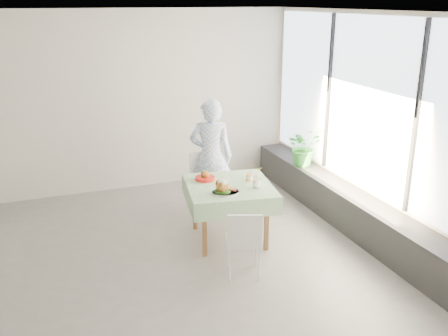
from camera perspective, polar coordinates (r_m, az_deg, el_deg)
name	(u,v)px	position (r m, az deg, el deg)	size (l,w,h in m)	color
floor	(143,261)	(6.03, -9.23, -10.48)	(6.00, 6.00, 0.00)	#615F5C
ceiling	(128,12)	(5.28, -10.86, 17.12)	(6.00, 6.00, 0.00)	white
wall_back	(105,104)	(7.90, -13.50, 7.13)	(6.00, 0.02, 2.80)	beige
wall_front	(213,250)	(3.23, -1.30, -9.30)	(6.00, 0.02, 2.80)	beige
wall_right	(368,124)	(6.69, 16.17, 4.86)	(0.02, 5.00, 2.80)	beige
window_pane	(368,105)	(6.62, 16.15, 6.94)	(0.01, 4.80, 2.18)	#D1E0F9
window_ledge	(348,208)	(6.93, 13.98, -4.50)	(0.40, 4.80, 0.50)	black
cafe_table	(229,206)	(6.28, 0.59, -4.33)	(1.19, 1.19, 0.74)	brown
chair_far	(208,196)	(7.11, -1.87, -3.17)	(0.41, 0.41, 0.87)	white
chair_near	(243,254)	(5.60, 2.23, -9.83)	(0.47, 0.47, 0.79)	white
diner	(211,156)	(7.01, -1.50, 1.33)	(0.60, 0.39, 1.65)	#8EA8E4
main_dish	(224,189)	(5.89, 0.00, -2.37)	(0.34, 0.34, 0.17)	white
juice_cup_orange	(249,177)	(6.29, 2.89, -1.01)	(0.09, 0.09, 0.24)	white
juice_cup_lemonade	(257,182)	(6.07, 3.74, -1.66)	(0.10, 0.10, 0.29)	white
second_dish	(205,177)	(6.33, -2.19, -1.06)	(0.25, 0.25, 0.12)	#B41A12
potted_plant	(304,147)	(7.68, 9.10, 2.43)	(0.53, 0.46, 0.59)	#28782B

